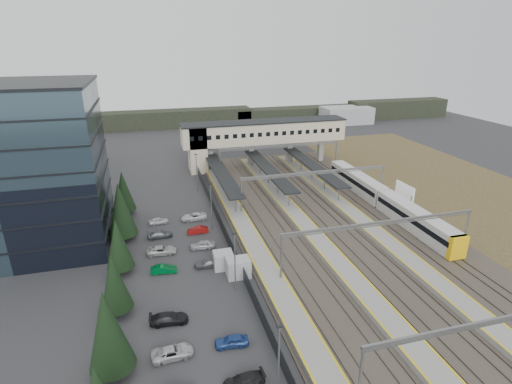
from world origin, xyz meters
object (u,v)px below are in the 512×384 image
object	(u,v)px
office_building	(13,170)
relay_cabin_far	(223,260)
footbridge	(253,135)
train	(384,199)
relay_cabin_near	(238,268)
billboard	(405,192)

from	to	relation	value
office_building	relay_cabin_far	size ratio (longest dim) A/B	9.12
footbridge	train	xyz separation A→B (m)	(16.30, -32.25, -5.92)
relay_cabin_near	footbridge	distance (m)	49.60
relay_cabin_far	billboard	size ratio (longest dim) A/B	0.50
relay_cabin_near	relay_cabin_far	size ratio (longest dim) A/B	1.17
relay_cabin_near	office_building	bearing A→B (deg)	149.78
relay_cabin_far	footbridge	world-z (taller)	footbridge
footbridge	office_building	bearing A→B (deg)	-145.53
relay_cabin_far	footbridge	size ratio (longest dim) A/B	0.07
relay_cabin_far	office_building	bearing A→B (deg)	152.47
office_building	relay_cabin_far	bearing A→B (deg)	-27.53
relay_cabin_far	billboard	bearing A→B (deg)	18.62
relay_cabin_near	footbridge	world-z (taller)	footbridge
relay_cabin_near	relay_cabin_far	xyz separation A→B (m)	(-1.55, 2.59, -0.08)
relay_cabin_near	footbridge	size ratio (longest dim) A/B	0.08
relay_cabin_near	footbridge	bearing A→B (deg)	72.69
office_building	relay_cabin_far	world-z (taller)	office_building
footbridge	relay_cabin_near	bearing A→B (deg)	-107.31
train	billboard	distance (m)	4.61
office_building	relay_cabin_far	distance (m)	32.93
relay_cabin_near	billboard	size ratio (longest dim) A/B	0.58
office_building	billboard	size ratio (longest dim) A/B	4.53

